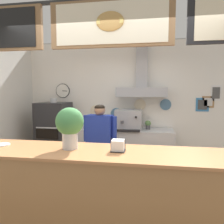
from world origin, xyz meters
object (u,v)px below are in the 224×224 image
pizza_oven (54,136)px  basil_vase (70,125)px  condiment_plate (1,145)px  potted_sage (111,123)px  espresso_machine (129,120)px  napkin_holder (118,146)px  potted_oregano (148,124)px  shop_worker (100,147)px

pizza_oven → basil_vase: (1.19, -2.20, 0.61)m
condiment_plate → potted_sage: bearing=69.2°
espresso_machine → napkin_holder: size_ratio=3.58×
espresso_machine → pizza_oven: bearing=-175.4°
potted_oregano → basil_vase: size_ratio=0.42×
potted_oregano → napkin_holder: napkin_holder is taller
espresso_machine → napkin_holder: espresso_machine is taller
potted_sage → napkin_holder: napkin_holder is taller
potted_sage → pizza_oven: bearing=-172.6°
pizza_oven → shop_worker: bearing=-38.0°
shop_worker → potted_sage: (-0.01, 1.13, 0.23)m
napkin_holder → basil_vase: basil_vase is taller
condiment_plate → potted_oregano: bearing=54.7°
condiment_plate → pizza_oven: bearing=98.8°
espresso_machine → napkin_holder: (0.10, -2.34, 0.03)m
shop_worker → espresso_machine: size_ratio=2.66×
pizza_oven → potted_sage: bearing=7.4°
pizza_oven → condiment_plate: 2.24m
potted_oregano → potted_sage: size_ratio=0.98×
shop_worker → espresso_machine: 1.21m
potted_oregano → condiment_plate: (-1.68, -2.38, 0.08)m
napkin_holder → pizza_oven: bearing=127.9°
espresso_machine → potted_oregano: espresso_machine is taller
espresso_machine → potted_oregano: (0.40, 0.06, -0.10)m
shop_worker → potted_oregano: (0.78, 1.16, 0.22)m
pizza_oven → espresso_machine: (1.62, 0.13, 0.38)m
pizza_oven → shop_worker: size_ratio=1.05×
basil_vase → condiment_plate: size_ratio=2.37×
napkin_holder → basil_vase: bearing=178.7°
shop_worker → potted_oregano: size_ratio=7.97×
espresso_machine → potted_oregano: size_ratio=2.99×
potted_oregano → pizza_oven: bearing=-174.7°
potted_oregano → condiment_plate: same height
pizza_oven → espresso_machine: bearing=4.6°
pizza_oven → basil_vase: bearing=-61.6°
potted_sage → basil_vase: (-0.05, -2.36, 0.32)m
pizza_oven → napkin_holder: size_ratio=9.99×
basil_vase → condiment_plate: basil_vase is taller
basil_vase → napkin_holder: bearing=-1.3°
shop_worker → potted_sage: shop_worker is taller
basil_vase → shop_worker: bearing=87.3°
napkin_holder → basil_vase: 0.57m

